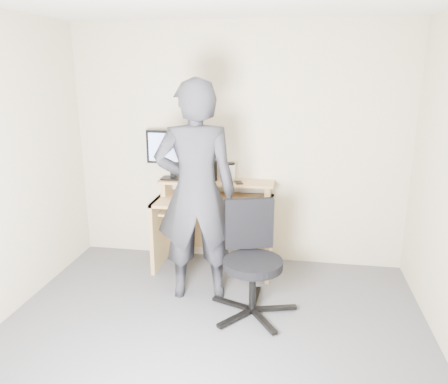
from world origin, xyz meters
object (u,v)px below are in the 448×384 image
(office_chair, at_px, (252,255))
(monitor, at_px, (172,150))
(desk, at_px, (215,216))
(person, at_px, (196,193))

(office_chair, bearing_deg, monitor, 120.44)
(desk, relative_size, person, 0.61)
(desk, height_order, monitor, monitor)
(desk, bearing_deg, monitor, 173.28)
(monitor, bearing_deg, office_chair, -41.42)
(office_chair, xyz_separation_m, person, (-0.52, 0.19, 0.47))
(person, bearing_deg, monitor, -70.68)
(monitor, relative_size, office_chair, 0.57)
(monitor, height_order, person, person)
(monitor, bearing_deg, person, -57.01)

